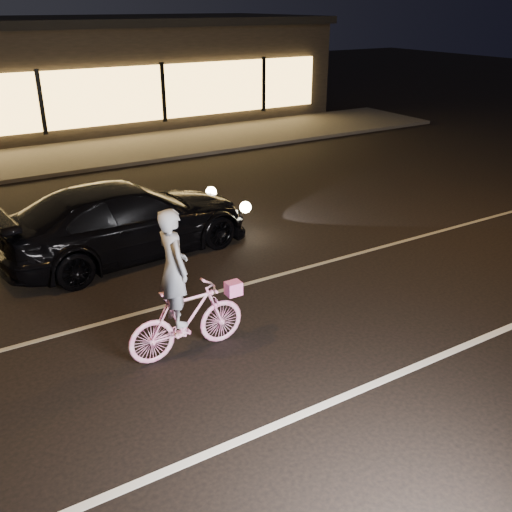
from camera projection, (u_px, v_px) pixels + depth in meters
ground at (276, 345)px, 8.61m from camera, size 90.00×90.00×0.00m
lane_stripe_near at (339, 399)px, 7.44m from camera, size 60.00×0.12×0.01m
lane_stripe_far at (215, 292)px, 10.17m from camera, size 60.00×0.10×0.01m
sidewalk at (61, 158)px, 18.74m from camera, size 30.00×4.00×0.12m
storefront at (16, 74)px, 22.55m from camera, size 25.40×8.42×4.20m
cyclist at (183, 304)px, 8.11m from camera, size 1.80×0.62×2.27m
sedan at (127, 220)px, 11.45m from camera, size 5.31×2.60×1.49m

